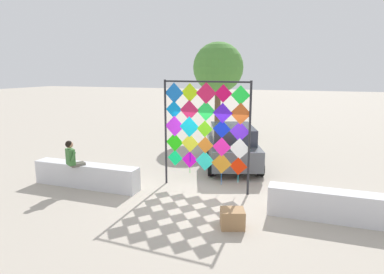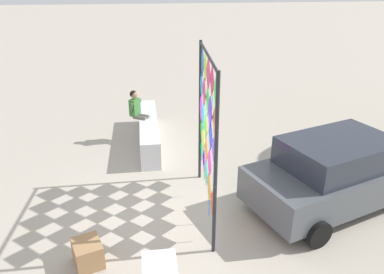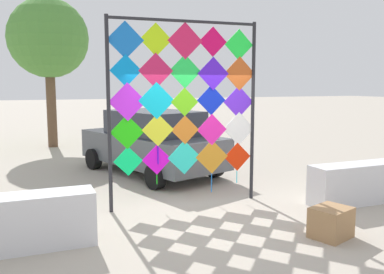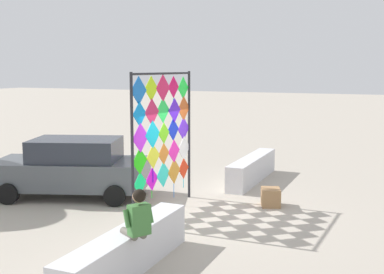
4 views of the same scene
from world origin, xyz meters
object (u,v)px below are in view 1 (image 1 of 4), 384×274
kite_display_rack (206,127)px  tree_broadleaf (220,66)px  cardboard_box_large (232,218)px  seated_vendor (75,160)px  parked_car (232,145)px

kite_display_rack → tree_broadleaf: bearing=102.1°
cardboard_box_large → tree_broadleaf: (-3.37, 11.36, 3.82)m
seated_vendor → tree_broadleaf: bearing=78.8°
parked_car → seated_vendor: bearing=-133.4°
seated_vendor → tree_broadleaf: 11.02m
cardboard_box_large → tree_broadleaf: bearing=106.5°
seated_vendor → parked_car: parked_car is taller
cardboard_box_large → tree_broadleaf: size_ratio=0.11×
parked_car → cardboard_box_large: (1.24, -5.39, -0.60)m
tree_broadleaf → seated_vendor: bearing=-101.2°
kite_display_rack → parked_car: 3.22m
cardboard_box_large → parked_car: bearing=103.0°
kite_display_rack → parked_car: bearing=86.1°
kite_display_rack → cardboard_box_large: kite_display_rack is taller
cardboard_box_large → tree_broadleaf: 12.45m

